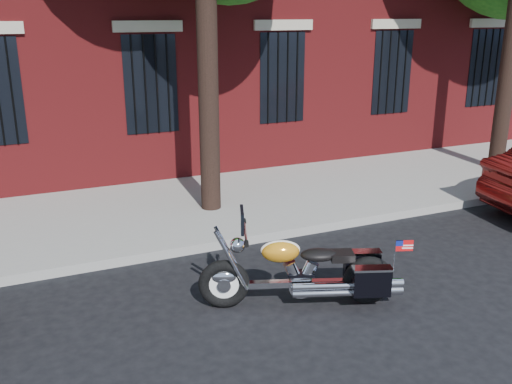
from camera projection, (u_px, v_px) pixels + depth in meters
name	position (u px, v px, depth m)	size (l,w,h in m)	color
ground	(247.00, 285.00, 7.91)	(120.00, 120.00, 0.00)	black
curb	(213.00, 245.00, 9.09)	(40.00, 0.16, 0.15)	gray
sidewalk	(180.00, 209.00, 10.73)	(40.00, 3.60, 0.15)	gray
motorcycle	(307.00, 274.00, 7.23)	(2.40, 1.35, 1.32)	black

